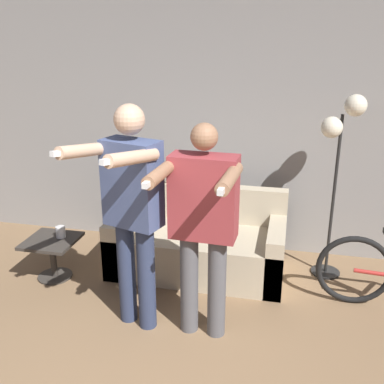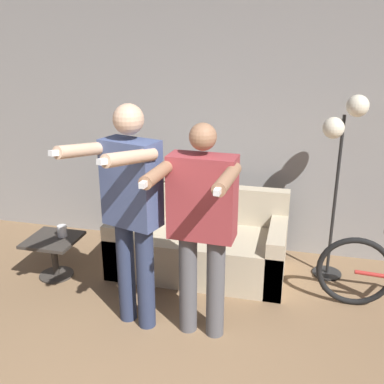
% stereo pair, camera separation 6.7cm
% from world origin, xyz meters
% --- Properties ---
extents(wall_back, '(10.00, 0.05, 2.60)m').
position_xyz_m(wall_back, '(0.00, 3.21, 1.30)').
color(wall_back, gray).
rests_on(wall_back, ground_plane).
extents(couch, '(1.68, 0.82, 0.79)m').
position_xyz_m(couch, '(0.08, 2.56, 0.27)').
color(couch, beige).
rests_on(couch, ground_plane).
extents(person_left, '(0.62, 0.76, 1.78)m').
position_xyz_m(person_left, '(-0.22, 1.56, 1.04)').
color(person_left, '#2D3856').
rests_on(person_left, ground_plane).
extents(person_right, '(0.57, 0.69, 1.67)m').
position_xyz_m(person_right, '(0.33, 1.56, 0.97)').
color(person_right, '#56565B').
rests_on(person_right, ground_plane).
extents(cat, '(0.43, 0.13, 0.19)m').
position_xyz_m(cat, '(-0.28, 2.86, 0.88)').
color(cat, silver).
rests_on(cat, couch).
extents(floor_lamp, '(0.37, 0.28, 1.75)m').
position_xyz_m(floor_lamp, '(1.34, 2.75, 1.35)').
color(floor_lamp, black).
rests_on(floor_lamp, ground_plane).
extents(side_table, '(0.47, 0.47, 0.40)m').
position_xyz_m(side_table, '(-1.24, 2.09, 0.29)').
color(side_table, '#38332D').
rests_on(side_table, ground_plane).
extents(cup, '(0.09, 0.09, 0.11)m').
position_xyz_m(cup, '(-1.17, 2.16, 0.46)').
color(cup, white).
rests_on(cup, side_table).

